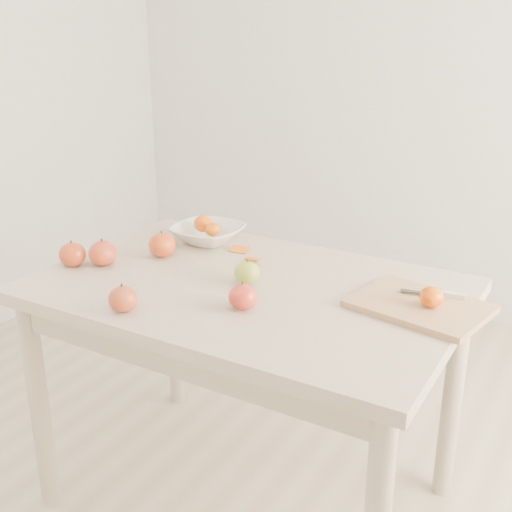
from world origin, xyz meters
The scene contains 16 objects.
ground centered at (0.00, 0.00, 0.00)m, with size 3.50×3.50×0.00m, color #C6B293.
table centered at (0.00, 0.00, 0.65)m, with size 1.20×0.80×0.75m.
cutting_board centered at (0.48, 0.08, 0.76)m, with size 0.33×0.24×0.02m, color tan.
board_tangerine centered at (0.51, 0.07, 0.80)m, with size 0.06×0.06×0.05m, color #CD5207.
fruit_bowl centered at (-0.31, 0.26, 0.78)m, with size 0.23×0.23×0.06m, color white.
bowl_tangerine_near centered at (-0.34, 0.27, 0.81)m, with size 0.07×0.07×0.06m, color #DD4C07.
bowl_tangerine_far centered at (-0.28, 0.24, 0.80)m, with size 0.05×0.05×0.05m, color #E16407.
orange_peel_a centered at (-0.17, 0.23, 0.75)m, with size 0.06×0.04×0.00m, color #D9620F.
orange_peel_b centered at (-0.09, 0.18, 0.75)m, with size 0.04×0.04×0.00m, color #CE580E.
paring_knife centered at (0.53, 0.15, 0.78)m, with size 0.17×0.05×0.01m.
apple_green centered at (0.00, 0.00, 0.78)m, with size 0.08×0.08×0.07m, color olive.
apple_red_d centered at (-0.54, -0.14, 0.79)m, with size 0.08×0.08×0.07m, color maroon.
apple_red_c centered at (-0.19, -0.32, 0.78)m, with size 0.08×0.08×0.07m, color maroon.
apple_red_a centered at (-0.35, 0.06, 0.79)m, with size 0.09×0.09×0.08m, color #A21617.
apple_red_e centered at (0.08, -0.15, 0.78)m, with size 0.08×0.08×0.07m, color maroon.
apple_red_b centered at (-0.46, -0.09, 0.79)m, with size 0.09×0.09×0.08m, color maroon.
Camera 1 is at (0.88, -1.46, 1.46)m, focal length 45.00 mm.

